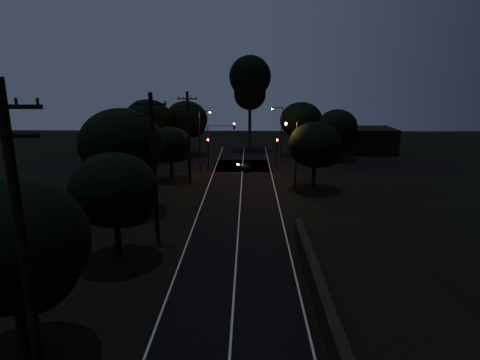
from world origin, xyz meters
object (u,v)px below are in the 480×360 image
object	(u,v)px
tall_pine	(250,82)
streetlight_b	(280,131)
signal_mast	(221,137)
streetlight_a	(201,137)
utility_pole_far	(189,137)
streetlight_c	(295,150)
utility_pole_mid	(154,167)
signal_left	(208,148)
car	(245,166)
utility_pole_near	(26,271)
signal_right	(277,148)

from	to	relation	value
tall_pine	streetlight_b	distance (m)	13.53
streetlight_b	signal_mast	bearing A→B (deg)	-154.01
streetlight_a	utility_pole_far	bearing A→B (deg)	-96.59
streetlight_c	signal_mast	bearing A→B (deg)	131.19
utility_pole_mid	streetlight_b	xyz separation A→B (m)	(11.31, 29.00, -1.10)
signal_left	car	world-z (taller)	signal_left
utility_pole_mid	streetlight_b	distance (m)	31.15
streetlight_b	car	world-z (taller)	streetlight_b
streetlight_b	car	distance (m)	8.09
signal_left	signal_mast	bearing A→B (deg)	0.13
tall_pine	signal_left	size ratio (longest dim) A/B	3.80
utility_pole_mid	signal_left	world-z (taller)	utility_pole_mid
signal_mast	streetlight_a	distance (m)	3.13
utility_pole_mid	streetlight_c	distance (m)	19.15
streetlight_b	utility_pole_mid	bearing A→B (deg)	-111.30
streetlight_b	streetlight_c	size ratio (longest dim) A/B	1.07
utility_pole_mid	streetlight_c	xyz separation A→B (m)	(11.83, 15.00, -1.39)
utility_pole_near	streetlight_a	world-z (taller)	utility_pole_near
utility_pole_far	streetlight_c	bearing A→B (deg)	-9.60
car	streetlight_a	bearing A→B (deg)	-6.06
utility_pole_near	utility_pole_far	bearing A→B (deg)	90.00
car	utility_pole_far	bearing A→B (deg)	31.07
streetlight_a	signal_mast	bearing A→B (deg)	39.77
car	streetlight_c	bearing A→B (deg)	103.81
utility_pole_near	utility_pole_mid	world-z (taller)	utility_pole_near
utility_pole_far	streetlight_c	xyz separation A→B (m)	(11.83, -2.00, -1.13)
streetlight_c	streetlight_b	bearing A→B (deg)	92.14
utility_pole_mid	car	xyz separation A→B (m)	(6.34, 24.12, -5.22)
car	signal_mast	bearing A→B (deg)	-32.31
streetlight_a	streetlight_b	world-z (taller)	same
utility_pole_near	streetlight_a	xyz separation A→B (m)	(0.69, 40.00, -1.61)
utility_pole_far	tall_pine	world-z (taller)	tall_pine
tall_pine	streetlight_a	world-z (taller)	tall_pine
tall_pine	signal_left	distance (m)	18.09
tall_pine	signal_right	size ratio (longest dim) A/B	3.80
signal_left	streetlight_c	xyz separation A→B (m)	(10.43, -9.99, 1.51)
tall_pine	signal_right	xyz separation A→B (m)	(3.60, -15.01, -8.40)
utility_pole_far	signal_left	distance (m)	8.53
utility_pole_far	car	bearing A→B (deg)	48.33
utility_pole_mid	streetlight_b	bearing A→B (deg)	68.70
signal_mast	signal_right	bearing A→B (deg)	-0.03
utility_pole_mid	tall_pine	xyz separation A→B (m)	(7.00, 40.00, 5.50)
utility_pole_mid	signal_left	distance (m)	25.19
streetlight_b	car	size ratio (longest dim) A/B	2.61
utility_pole_mid	streetlight_a	distance (m)	23.04
signal_left	streetlight_a	distance (m)	2.77
streetlight_c	car	size ratio (longest dim) A/B	2.44
utility_pole_far	streetlight_b	size ratio (longest dim) A/B	1.31
streetlight_a	car	bearing A→B (deg)	11.20
utility_pole_far	streetlight_c	size ratio (longest dim) A/B	1.40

